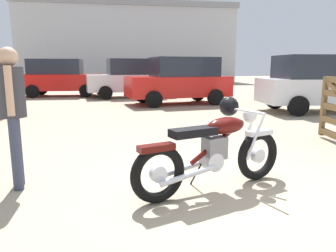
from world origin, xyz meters
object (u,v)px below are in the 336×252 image
Objects in this scene: vintage_motorcycle at (215,149)px; red_hatchback_near at (180,80)px; blue_hatchback_right at (131,78)px; silver_sedan_mid at (60,77)px; bystander at (12,104)px; dark_sedan_left at (321,83)px.

red_hatchback_near is (1.83, 8.49, 0.43)m from vintage_motorcycle.
blue_hatchback_right is 0.99× the size of silver_sedan_mid.
bystander is 0.41× the size of red_hatchback_near.
bystander is 12.40m from silver_sedan_mid.
bystander is at bearing -140.63° from dark_sedan_left.
blue_hatchback_right reaches higher than vintage_motorcycle.
dark_sedan_left is at bearing 22.90° from bystander.
bystander is at bearing 149.64° from vintage_motorcycle.
silver_sedan_mid is (-4.83, 4.45, 0.00)m from red_hatchback_near.
blue_hatchback_right is at bearing 72.03° from vintage_motorcycle.
blue_hatchback_right and dark_sedan_left have the same top height.
silver_sedan_mid is at bearing -25.44° from blue_hatchback_right.
bystander is at bearing 56.77° from red_hatchback_near.
red_hatchback_near is at bearing 54.02° from bystander.
red_hatchback_near reaches higher than vintage_motorcycle.
red_hatchback_near and dark_sedan_left have the same top height.
red_hatchback_near is 0.99× the size of dark_sedan_left.
vintage_motorcycle is 11.67m from blue_hatchback_right.
vintage_motorcycle is 1.22× the size of bystander.
dark_sedan_left reaches higher than vintage_motorcycle.
bystander is 11.39m from blue_hatchback_right.
red_hatchback_near is at bearing 148.89° from dark_sedan_left.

